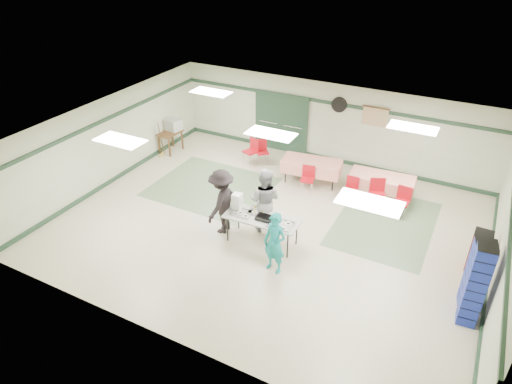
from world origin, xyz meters
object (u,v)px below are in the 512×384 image
at_px(volunteer_grey, 264,200).
at_px(crate_stack_red, 479,251).
at_px(chair_loose_b, 252,149).
at_px(dining_table_b, 312,166).
at_px(dining_table_a, 382,182).
at_px(volunteer_dark, 222,202).
at_px(serving_table, 262,219).
at_px(crate_stack_blue_b, 476,286).
at_px(chair_b, 351,187).
at_px(broom, 161,139).
at_px(chair_d, 308,176).
at_px(chair_loose_a, 262,149).
at_px(office_printer, 173,125).
at_px(volunteer_teal, 275,243).
at_px(chair_c, 403,198).
at_px(printer_table, 170,135).
at_px(chair_a, 377,191).
at_px(crate_stack_blue_a, 477,276).

xyz_separation_m(volunteer_grey, crate_stack_red, (5.17, 0.84, -0.38)).
bearing_deg(chair_loose_b, dining_table_b, 13.57).
xyz_separation_m(dining_table_a, chair_loose_b, (-4.45, 0.28, -0.02)).
bearing_deg(dining_table_b, chair_loose_b, 165.00).
bearing_deg(volunteer_dark, volunteer_grey, 119.58).
bearing_deg(serving_table, crate_stack_blue_b, -7.84).
relative_size(volunteer_grey, chair_b, 2.26).
distance_m(chair_b, broom, 6.83).
relative_size(chair_d, chair_loose_a, 0.98).
bearing_deg(dining_table_a, chair_loose_b, 172.50).
height_order(chair_d, office_printer, office_printer).
bearing_deg(crate_stack_red, broom, 171.71).
height_order(dining_table_b, chair_b, chair_b).
relative_size(chair_b, chair_loose_a, 0.95).
bearing_deg(volunteer_teal, serving_table, 142.13).
relative_size(volunteer_grey, crate_stack_blue_b, 0.94).
height_order(dining_table_b, chair_c, chair_c).
height_order(crate_stack_blue_b, broom, crate_stack_blue_b).
bearing_deg(chair_loose_a, crate_stack_blue_b, -73.46).
relative_size(chair_c, chair_loose_b, 0.95).
distance_m(chair_d, chair_loose_b, 2.51).
distance_m(dining_table_a, crate_stack_blue_b, 4.94).
xyz_separation_m(dining_table_a, dining_table_b, (-2.20, 0.00, -0.00)).
bearing_deg(volunteer_grey, chair_c, -151.04).
bearing_deg(printer_table, chair_a, 0.03).
distance_m(serving_table, volunteer_grey, 0.62).
height_order(chair_b, crate_stack_blue_b, crate_stack_blue_b).
bearing_deg(crate_stack_blue_a, chair_loose_b, 152.50).
bearing_deg(serving_table, printer_table, 145.68).
distance_m(volunteer_teal, volunteer_dark, 2.08).
bearing_deg(volunteer_teal, dining_table_a, 82.39).
relative_size(chair_a, chair_loose_b, 1.03).
relative_size(serving_table, chair_b, 2.43).
bearing_deg(office_printer, chair_loose_a, 18.15).
bearing_deg(serving_table, chair_b, 62.29).
bearing_deg(chair_loose_b, volunteer_dark, -52.57).
relative_size(chair_d, crate_stack_blue_b, 0.43).
distance_m(volunteer_grey, printer_table, 5.83).
bearing_deg(crate_stack_blue_a, crate_stack_blue_b, -90.00).
bearing_deg(chair_loose_b, volunteer_grey, -36.60).
relative_size(crate_stack_red, office_printer, 2.11).
distance_m(volunteer_teal, office_printer, 7.50).
xyz_separation_m(volunteer_dark, office_printer, (-4.17, 3.56, 0.04)).
bearing_deg(chair_c, serving_table, -128.75).
xyz_separation_m(chair_c, crate_stack_red, (2.09, -1.60, 0.00)).
bearing_deg(chair_d, broom, 168.69).
xyz_separation_m(crate_stack_red, office_printer, (-10.30, 2.17, 0.41)).
bearing_deg(crate_stack_red, chair_d, 162.05).
relative_size(crate_stack_red, printer_table, 1.17).
relative_size(chair_d, crate_stack_red, 0.78).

